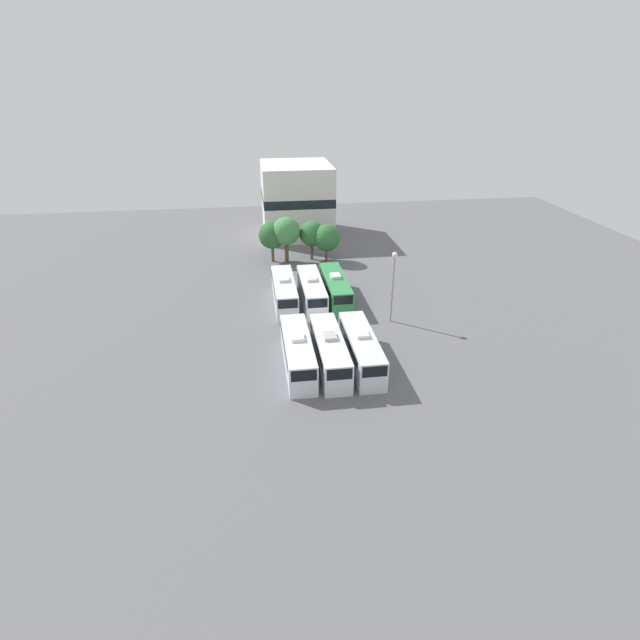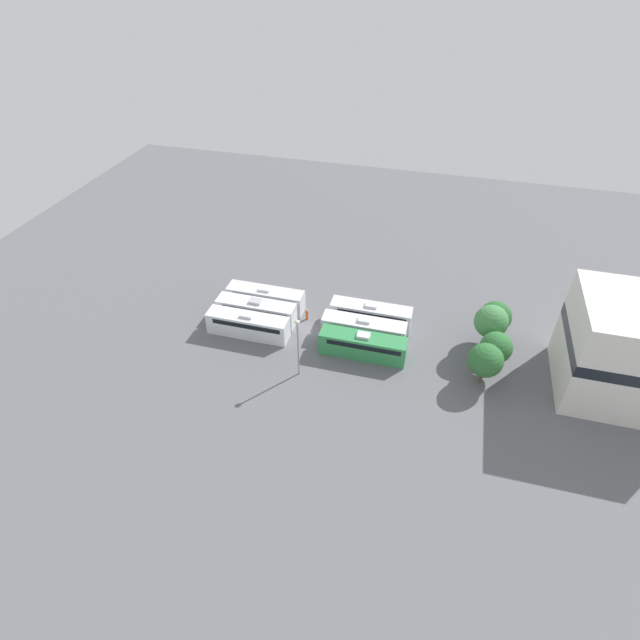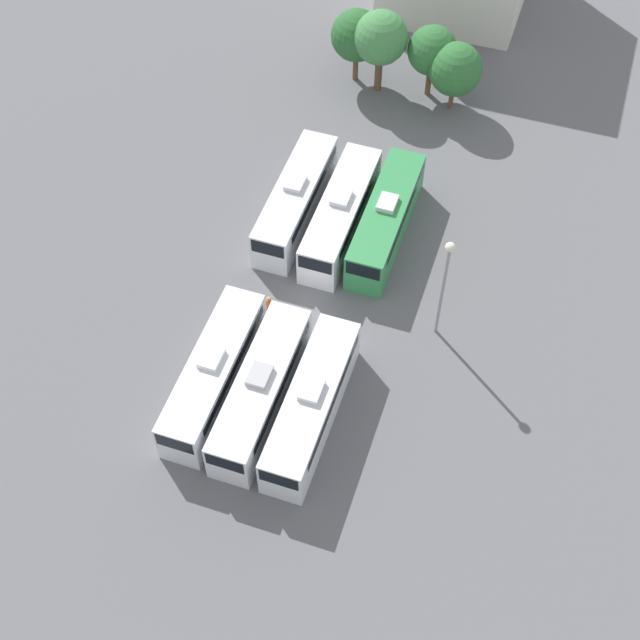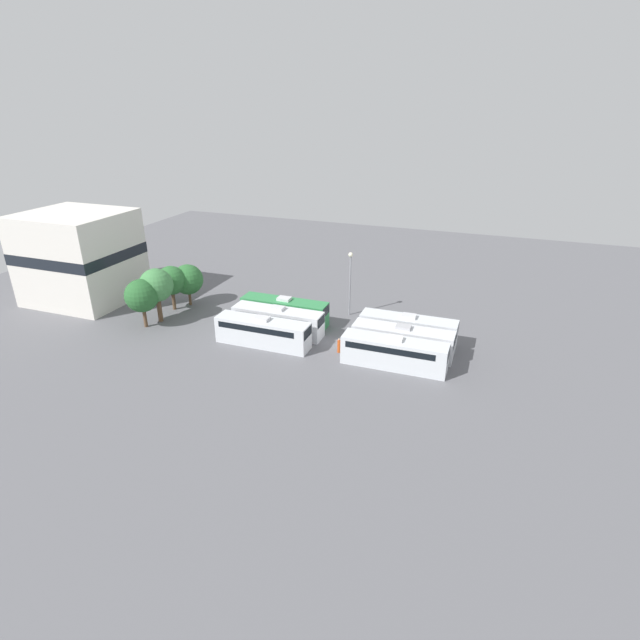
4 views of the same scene
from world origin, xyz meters
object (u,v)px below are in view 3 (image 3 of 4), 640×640
(bus_5, at_px, (386,219))
(tree_3, at_px, (455,69))
(bus_4, at_px, (341,213))
(tree_0, at_px, (357,35))
(light_pole, at_px, (445,275))
(bus_0, at_px, (214,372))
(bus_1, at_px, (261,389))
(bus_3, at_px, (296,199))
(worker_person, at_px, (269,306))
(tree_2, at_px, (432,51))
(tree_1, at_px, (381,38))
(bus_2, at_px, (312,404))

(bus_5, xyz_separation_m, tree_3, (1.12, 14.56, 1.95))
(bus_4, distance_m, tree_0, 16.70)
(light_pole, bearing_deg, tree_0, 118.81)
(bus_0, distance_m, bus_5, 16.48)
(bus_0, bearing_deg, bus_1, -4.28)
(light_pole, height_order, tree_0, light_pole)
(bus_3, xyz_separation_m, tree_3, (7.54, 14.74, 1.95))
(bus_4, height_order, worker_person, bus_4)
(tree_0, bearing_deg, bus_1, -83.05)
(bus_3, distance_m, tree_2, 16.90)
(light_pole, bearing_deg, tree_1, 115.23)
(bus_2, bearing_deg, tree_2, 91.73)
(bus_1, height_order, light_pole, light_pole)
(tree_3, bearing_deg, bus_1, -98.17)
(bus_0, relative_size, tree_0, 1.79)
(bus_2, bearing_deg, tree_1, 99.07)
(worker_person, relative_size, tree_0, 0.28)
(bus_0, height_order, tree_2, tree_2)
(bus_3, bearing_deg, tree_3, 62.91)
(bus_1, distance_m, bus_2, 3.14)
(bus_2, bearing_deg, tree_3, 87.76)
(bus_2, xyz_separation_m, bus_4, (-3.01, 14.97, 0.00))
(bus_5, relative_size, tree_1, 1.59)
(bus_2, relative_size, tree_0, 1.79)
(bus_1, height_order, tree_3, tree_3)
(bus_3, bearing_deg, bus_4, -5.22)
(light_pole, distance_m, tree_1, 24.06)
(tree_0, height_order, tree_2, tree_0)
(tree_0, height_order, tree_3, tree_0)
(bus_2, xyz_separation_m, light_pole, (5.40, 8.64, 3.94))
(bus_1, relative_size, bus_5, 1.00)
(bus_3, xyz_separation_m, tree_2, (5.43, 15.83, 2.36))
(tree_1, bearing_deg, worker_person, -90.70)
(bus_1, relative_size, light_pole, 1.31)
(tree_2, distance_m, tree_3, 2.41)
(bus_5, xyz_separation_m, tree_1, (-4.90, 14.92, 3.08))
(bus_3, relative_size, bus_5, 1.00)
(bus_0, relative_size, worker_person, 6.48)
(bus_1, relative_size, tree_3, 1.93)
(bus_4, bearing_deg, bus_2, -78.64)
(bus_3, height_order, tree_3, tree_3)
(bus_1, bearing_deg, tree_3, 81.83)
(bus_1, height_order, bus_5, same)
(bus_4, height_order, tree_0, tree_0)
(bus_3, relative_size, tree_3, 1.93)
(tree_1, bearing_deg, tree_0, 162.69)
(bus_5, bearing_deg, tree_2, 93.63)
(bus_2, height_order, bus_3, same)
(bus_5, xyz_separation_m, tree_0, (-6.97, 15.57, 2.39))
(bus_5, bearing_deg, light_pole, -51.94)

